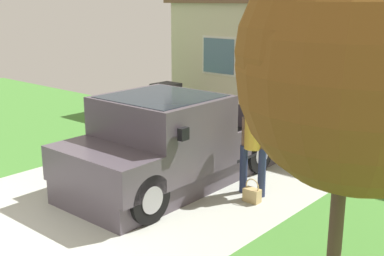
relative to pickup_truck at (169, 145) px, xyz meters
name	(u,v)px	position (x,y,z in m)	size (l,w,h in m)	color
pickup_truck	(169,145)	(0.00, 0.00, 0.00)	(2.21, 5.02, 1.72)	#4D454F
person_with_hat	(254,141)	(1.48, 0.61, 0.22)	(0.50, 0.41, 1.69)	navy
handbag	(252,194)	(1.68, 0.32, -0.63)	(0.29, 0.17, 0.42)	tan
house_with_garage	(372,44)	(0.63, 7.79, 1.40)	(10.96, 5.82, 4.27)	beige
front_yard_tree	(357,62)	(4.00, -1.27, 1.99)	(2.74, 2.74, 4.06)	brown
wheeled_trash_bin	(166,102)	(-3.38, 3.43, -0.16)	(0.60, 0.72, 1.13)	#424247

